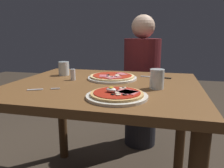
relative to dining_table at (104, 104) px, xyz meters
name	(u,v)px	position (x,y,z in m)	size (l,w,h in m)	color
dining_table	(104,104)	(0.00, 0.00, 0.00)	(1.05, 0.90, 0.75)	brown
pizza_foreground	(117,95)	(0.13, -0.25, 0.13)	(0.27, 0.27, 0.05)	silver
pizza_across_left	(112,77)	(0.02, 0.14, 0.13)	(0.30, 0.30, 0.03)	white
water_glass_near	(64,69)	(-0.33, 0.19, 0.16)	(0.07, 0.07, 0.09)	silver
water_glass_far	(157,80)	(0.29, -0.05, 0.16)	(0.07, 0.07, 0.10)	silver
fork	(41,89)	(-0.26, -0.21, 0.12)	(0.15, 0.08, 0.00)	silver
knife	(158,77)	(0.29, 0.24, 0.12)	(0.20, 0.05, 0.01)	silver
salt_shaker	(73,75)	(-0.21, 0.05, 0.15)	(0.03, 0.03, 0.07)	white
diner_person	(141,86)	(0.13, 0.78, -0.06)	(0.32, 0.32, 1.18)	black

